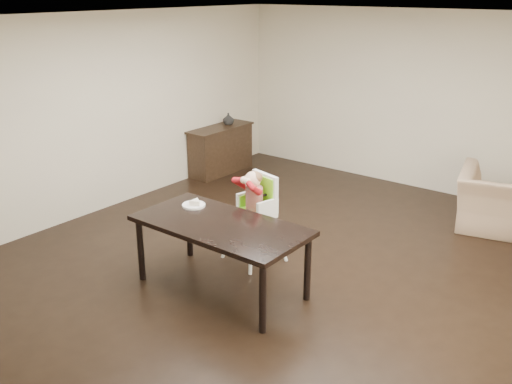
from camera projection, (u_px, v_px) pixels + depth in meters
ground at (279, 264)px, 6.54m from camera, size 7.00×7.00×0.00m
room_walls at (282, 103)px, 5.91m from camera, size 6.02×7.02×2.71m
dining_table at (221, 230)px, 5.78m from camera, size 1.80×0.90×0.75m
high_chair at (256, 198)px, 6.41m from camera, size 0.54×0.54×1.08m
plate at (194, 204)px, 6.18m from camera, size 0.26×0.26×0.07m
armchair at (509, 192)px, 7.26m from camera, size 1.34×1.03×1.05m
sideboard at (221, 150)px, 9.62m from camera, size 0.44×1.26×0.79m
vase at (228, 119)px, 9.61m from camera, size 0.19×0.20×0.19m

